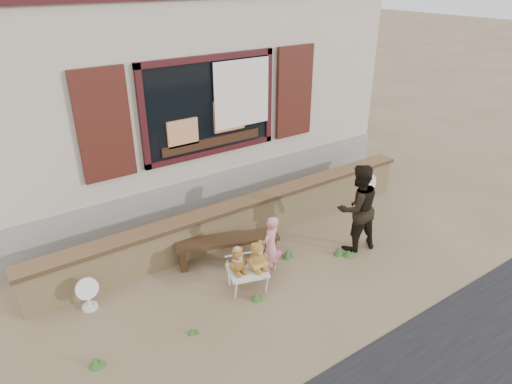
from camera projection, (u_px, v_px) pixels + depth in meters
ground at (278, 263)px, 7.11m from camera, size 80.00×80.00×0.00m
shopfront at (151, 82)px, 9.55m from camera, size 8.04×5.13×4.00m
brick_wall at (243, 218)px, 7.70m from camera, size 7.10×0.36×0.67m
bench at (227, 245)px, 7.05m from camera, size 1.62×0.87×0.41m
folding_chair at (247, 271)px, 6.43m from camera, size 0.64×0.60×0.33m
teddy_bear_left at (237, 260)px, 6.29m from camera, size 0.35×0.32×0.39m
teddy_bear_right at (257, 255)px, 6.36m from camera, size 0.40×0.37×0.45m
child at (270, 246)px, 6.68m from camera, size 0.42×0.36×0.96m
adult at (357, 208)px, 7.21m from camera, size 0.81×0.68×1.46m
fan_left at (87, 293)px, 6.07m from camera, size 0.31×0.21×0.49m
fan_right at (370, 186)px, 9.06m from camera, size 0.32×0.21×0.49m
grass_tufts at (264, 281)px, 6.61m from camera, size 4.20×1.04×0.15m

